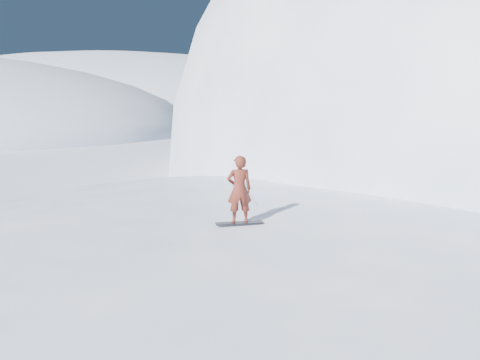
# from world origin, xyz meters

# --- Properties ---
(ground) EXTENTS (400.00, 400.00, 0.00)m
(ground) POSITION_xyz_m (0.00, 0.00, 0.00)
(ground) COLOR white
(ground) RESTS_ON ground
(near_ridge) EXTENTS (36.00, 28.00, 4.80)m
(near_ridge) POSITION_xyz_m (1.00, 3.00, 0.00)
(near_ridge) COLOR white
(near_ridge) RESTS_ON ground
(peak_shoulder) EXTENTS (28.00, 24.00, 18.00)m
(peak_shoulder) POSITION_xyz_m (10.00, 20.00, 0.00)
(peak_shoulder) COLOR white
(peak_shoulder) RESTS_ON ground
(far_ridge_c) EXTENTS (140.00, 90.00, 36.00)m
(far_ridge_c) POSITION_xyz_m (-40.00, 110.00, 0.00)
(far_ridge_c) COLOR white
(far_ridge_c) RESTS_ON ground
(wind_bumps) EXTENTS (16.00, 14.40, 1.00)m
(wind_bumps) POSITION_xyz_m (-0.56, 2.12, 0.00)
(wind_bumps) COLOR white
(wind_bumps) RESTS_ON ground
(snowboard) EXTENTS (1.43, 0.52, 0.02)m
(snowboard) POSITION_xyz_m (-1.39, 0.53, 2.41)
(snowboard) COLOR black
(snowboard) RESTS_ON near_ridge
(snowboarder) EXTENTS (0.80, 0.61, 1.99)m
(snowboarder) POSITION_xyz_m (-1.39, 0.53, 3.42)
(snowboarder) COLOR maroon
(snowboarder) RESTS_ON snowboard
(board_tracks) EXTENTS (1.22, 5.99, 0.04)m
(board_tracks) POSITION_xyz_m (-1.53, 5.61, 2.42)
(board_tracks) COLOR silver
(board_tracks) RESTS_ON ground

